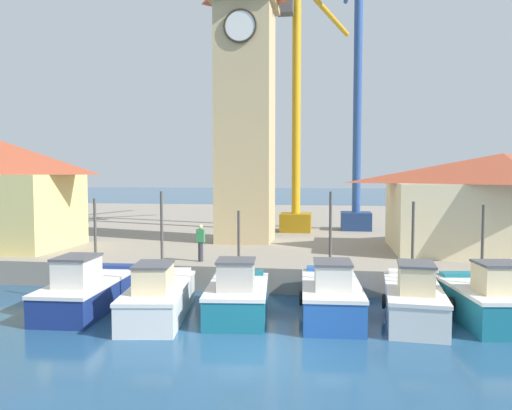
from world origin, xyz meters
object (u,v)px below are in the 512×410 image
(fishing_boat_left_inner, at_px, (238,296))
(warehouse_right, at_px, (502,202))
(fishing_boat_mid_right, at_px, (488,300))
(port_crane_far, at_px, (357,105))
(fishing_boat_far_left, at_px, (88,290))
(fishing_boat_mid_left, at_px, (331,295))
(clock_tower, at_px, (245,94))
(fishing_boat_left_outer, at_px, (159,297))
(port_crane_near, at_px, (298,133))
(dock_worker_near_tower, at_px, (201,242))
(fishing_boat_center, at_px, (413,299))

(fishing_boat_left_inner, relative_size, warehouse_right, 0.40)
(fishing_boat_mid_right, xyz_separation_m, port_crane_far, (-3.41, 17.46, 8.79))
(fishing_boat_mid_right, height_order, warehouse_right, warehouse_right)
(fishing_boat_left_inner, height_order, warehouse_right, warehouse_right)
(fishing_boat_far_left, bearing_deg, warehouse_right, 28.04)
(fishing_boat_mid_left, relative_size, clock_tower, 0.29)
(port_crane_far, bearing_deg, fishing_boat_mid_right, -78.95)
(fishing_boat_left_outer, xyz_separation_m, fishing_boat_left_inner, (2.66, 0.49, 0.02))
(fishing_boat_left_outer, height_order, port_crane_near, port_crane_near)
(port_crane_far, bearing_deg, warehouse_right, -53.60)
(fishing_boat_far_left, bearing_deg, clock_tower, 70.20)
(fishing_boat_mid_right, bearing_deg, fishing_boat_left_outer, -175.07)
(fishing_boat_far_left, xyz_separation_m, fishing_boat_mid_right, (13.80, 0.41, 0.04))
(fishing_boat_mid_right, distance_m, clock_tower, 16.76)
(fishing_boat_left_inner, height_order, dock_worker_near_tower, fishing_boat_left_inner)
(fishing_boat_far_left, height_order, dock_worker_near_tower, fishing_boat_far_left)
(fishing_boat_left_outer, distance_m, dock_worker_near_tower, 4.98)
(fishing_boat_left_outer, xyz_separation_m, port_crane_near, (3.67, 16.78, 6.82))
(fishing_boat_mid_right, xyz_separation_m, dock_worker_near_tower, (-10.73, 3.88, 1.17))
(fishing_boat_far_left, height_order, clock_tower, clock_tower)
(fishing_boat_left_outer, bearing_deg, port_crane_near, 77.67)
(fishing_boat_far_left, xyz_separation_m, fishing_boat_left_outer, (2.85, -0.53, -0.01))
(fishing_boat_left_inner, xyz_separation_m, warehouse_right, (11.42, 9.05, 2.82))
(port_crane_near, bearing_deg, port_crane_far, 22.74)
(fishing_boat_left_outer, relative_size, clock_tower, 0.30)
(fishing_boat_left_outer, distance_m, port_crane_far, 21.76)
(fishing_boat_far_left, height_order, fishing_boat_left_inner, fishing_boat_far_left)
(clock_tower, xyz_separation_m, dock_worker_near_tower, (-0.87, -6.63, -7.37))
(fishing_boat_left_outer, relative_size, port_crane_near, 0.32)
(fishing_boat_left_inner, distance_m, fishing_boat_center, 5.91)
(fishing_boat_mid_left, bearing_deg, fishing_boat_mid_right, 0.55)
(dock_worker_near_tower, bearing_deg, clock_tower, 82.55)
(fishing_boat_mid_right, bearing_deg, fishing_boat_far_left, -178.28)
(port_crane_near, distance_m, dock_worker_near_tower, 13.64)
(fishing_boat_far_left, height_order, fishing_boat_center, fishing_boat_far_left)
(fishing_boat_far_left, distance_m, fishing_boat_left_inner, 5.50)
(fishing_boat_far_left, bearing_deg, fishing_boat_mid_right, 1.72)
(fishing_boat_center, distance_m, port_crane_near, 18.01)
(fishing_boat_mid_right, distance_m, port_crane_near, 18.70)
(port_crane_far, bearing_deg, dock_worker_near_tower, -118.35)
(fishing_boat_left_inner, bearing_deg, fishing_boat_center, 3.34)
(fishing_boat_mid_left, relative_size, fishing_boat_mid_right, 1.16)
(fishing_boat_mid_right, relative_size, port_crane_far, 0.21)
(fishing_boat_mid_right, xyz_separation_m, clock_tower, (-9.87, 10.52, 8.55))
(fishing_boat_far_left, xyz_separation_m, dock_worker_near_tower, (3.07, 4.30, 1.21))
(port_crane_far, relative_size, dock_worker_near_tower, 12.91)
(fishing_boat_center, bearing_deg, fishing_boat_mid_right, 2.70)
(dock_worker_near_tower, bearing_deg, fishing_boat_center, -25.62)
(port_crane_near, bearing_deg, fishing_boat_left_inner, -93.56)
(fishing_boat_far_left, distance_m, fishing_boat_mid_right, 13.81)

